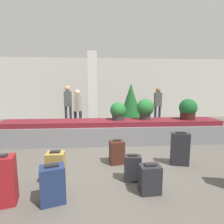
{
  "coord_description": "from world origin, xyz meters",
  "views": [
    {
      "loc": [
        -0.36,
        -3.73,
        1.67
      ],
      "look_at": [
        0.0,
        1.48,
        0.93
      ],
      "focal_mm": 28.0,
      "sensor_mm": 36.0,
      "label": 1
    }
  ],
  "objects_px": {
    "traveler_2": "(68,102)",
    "decorated_tree": "(131,103)",
    "potted_plant_0": "(145,109)",
    "suitcase_5": "(150,179)",
    "traveler_0": "(158,102)",
    "traveler_1": "(78,107)",
    "suitcase_3": "(180,149)",
    "potted_plant_1": "(118,111)",
    "suitcase_2": "(56,168)",
    "suitcase_6": "(117,152)",
    "suitcase_7": "(1,181)",
    "pillar": "(93,89)",
    "potted_plant_2": "(188,109)",
    "suitcase_4": "(53,184)",
    "suitcase_1": "(133,168)"
  },
  "relations": [
    {
      "from": "traveler_2",
      "to": "decorated_tree",
      "type": "height_order",
      "value": "decorated_tree"
    },
    {
      "from": "potted_plant_0",
      "to": "traveler_2",
      "type": "distance_m",
      "value": 3.69
    },
    {
      "from": "suitcase_5",
      "to": "traveler_2",
      "type": "height_order",
      "value": "traveler_2"
    },
    {
      "from": "decorated_tree",
      "to": "traveler_0",
      "type": "bearing_deg",
      "value": 11.45
    },
    {
      "from": "traveler_1",
      "to": "decorated_tree",
      "type": "relative_size",
      "value": 0.87
    },
    {
      "from": "suitcase_3",
      "to": "potted_plant_1",
      "type": "distance_m",
      "value": 2.19
    },
    {
      "from": "traveler_0",
      "to": "potted_plant_1",
      "type": "bearing_deg",
      "value": -133.14
    },
    {
      "from": "suitcase_2",
      "to": "suitcase_6",
      "type": "distance_m",
      "value": 1.36
    },
    {
      "from": "suitcase_2",
      "to": "traveler_2",
      "type": "xyz_separation_m",
      "value": [
        -0.62,
        4.81,
        0.77
      ]
    },
    {
      "from": "suitcase_7",
      "to": "decorated_tree",
      "type": "height_order",
      "value": "decorated_tree"
    },
    {
      "from": "suitcase_3",
      "to": "pillar",
      "type": "bearing_deg",
      "value": 128.17
    },
    {
      "from": "traveler_1",
      "to": "suitcase_2",
      "type": "bearing_deg",
      "value": -168.23
    },
    {
      "from": "potted_plant_2",
      "to": "traveler_2",
      "type": "relative_size",
      "value": 0.36
    },
    {
      "from": "suitcase_2",
      "to": "suitcase_3",
      "type": "distance_m",
      "value": 2.55
    },
    {
      "from": "traveler_1",
      "to": "traveler_2",
      "type": "distance_m",
      "value": 1.1
    },
    {
      "from": "potted_plant_0",
      "to": "suitcase_4",
      "type": "bearing_deg",
      "value": -125.96
    },
    {
      "from": "suitcase_2",
      "to": "traveler_1",
      "type": "distance_m",
      "value": 3.92
    },
    {
      "from": "suitcase_6",
      "to": "traveler_0",
      "type": "xyz_separation_m",
      "value": [
        2.31,
        4.21,
        0.74
      ]
    },
    {
      "from": "suitcase_2",
      "to": "suitcase_6",
      "type": "height_order",
      "value": "suitcase_2"
    },
    {
      "from": "suitcase_6",
      "to": "traveler_2",
      "type": "relative_size",
      "value": 0.31
    },
    {
      "from": "suitcase_7",
      "to": "potted_plant_1",
      "type": "distance_m",
      "value": 3.51
    },
    {
      "from": "suitcase_7",
      "to": "traveler_0",
      "type": "bearing_deg",
      "value": 39.09
    },
    {
      "from": "potted_plant_1",
      "to": "traveler_0",
      "type": "relative_size",
      "value": 0.32
    },
    {
      "from": "decorated_tree",
      "to": "pillar",
      "type": "bearing_deg",
      "value": 174.02
    },
    {
      "from": "suitcase_7",
      "to": "potted_plant_2",
      "type": "height_order",
      "value": "potted_plant_2"
    },
    {
      "from": "pillar",
      "to": "suitcase_1",
      "type": "relative_size",
      "value": 6.52
    },
    {
      "from": "suitcase_7",
      "to": "potted_plant_2",
      "type": "xyz_separation_m",
      "value": [
        4.14,
        2.79,
        0.63
      ]
    },
    {
      "from": "suitcase_4",
      "to": "traveler_2",
      "type": "height_order",
      "value": "traveler_2"
    },
    {
      "from": "suitcase_5",
      "to": "potted_plant_1",
      "type": "xyz_separation_m",
      "value": [
        -0.23,
        2.71,
        0.72
      ]
    },
    {
      "from": "suitcase_7",
      "to": "decorated_tree",
      "type": "relative_size",
      "value": 0.41
    },
    {
      "from": "pillar",
      "to": "potted_plant_0",
      "type": "distance_m",
      "value": 3.07
    },
    {
      "from": "suitcase_3",
      "to": "traveler_1",
      "type": "height_order",
      "value": "traveler_1"
    },
    {
      "from": "potted_plant_1",
      "to": "decorated_tree",
      "type": "xyz_separation_m",
      "value": [
        0.81,
        2.36,
        0.06
      ]
    },
    {
      "from": "suitcase_1",
      "to": "pillar",
      "type": "bearing_deg",
      "value": 105.06
    },
    {
      "from": "traveler_2",
      "to": "potted_plant_1",
      "type": "bearing_deg",
      "value": -68.66
    },
    {
      "from": "traveler_0",
      "to": "decorated_tree",
      "type": "relative_size",
      "value": 0.91
    },
    {
      "from": "suitcase_1",
      "to": "suitcase_3",
      "type": "relative_size",
      "value": 0.67
    },
    {
      "from": "suitcase_1",
      "to": "potted_plant_0",
      "type": "distance_m",
      "value": 2.65
    },
    {
      "from": "suitcase_2",
      "to": "potted_plant_1",
      "type": "distance_m",
      "value": 2.78
    },
    {
      "from": "suitcase_2",
      "to": "suitcase_4",
      "type": "relative_size",
      "value": 1.03
    },
    {
      "from": "pillar",
      "to": "traveler_2",
      "type": "relative_size",
      "value": 1.83
    },
    {
      "from": "pillar",
      "to": "potted_plant_0",
      "type": "height_order",
      "value": "pillar"
    },
    {
      "from": "pillar",
      "to": "suitcase_3",
      "type": "distance_m",
      "value": 4.91
    },
    {
      "from": "suitcase_3",
      "to": "potted_plant_0",
      "type": "relative_size",
      "value": 1.16
    },
    {
      "from": "suitcase_5",
      "to": "suitcase_1",
      "type": "bearing_deg",
      "value": 115.2
    },
    {
      "from": "suitcase_5",
      "to": "suitcase_6",
      "type": "relative_size",
      "value": 0.9
    },
    {
      "from": "suitcase_7",
      "to": "traveler_2",
      "type": "distance_m",
      "value": 5.36
    },
    {
      "from": "suitcase_4",
      "to": "potted_plant_0",
      "type": "xyz_separation_m",
      "value": [
        2.11,
        2.91,
        0.73
      ]
    },
    {
      "from": "suitcase_3",
      "to": "potted_plant_1",
      "type": "xyz_separation_m",
      "value": [
        -1.16,
        1.76,
        0.59
      ]
    },
    {
      "from": "traveler_0",
      "to": "suitcase_7",
      "type": "bearing_deg",
      "value": -130.86
    }
  ]
}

